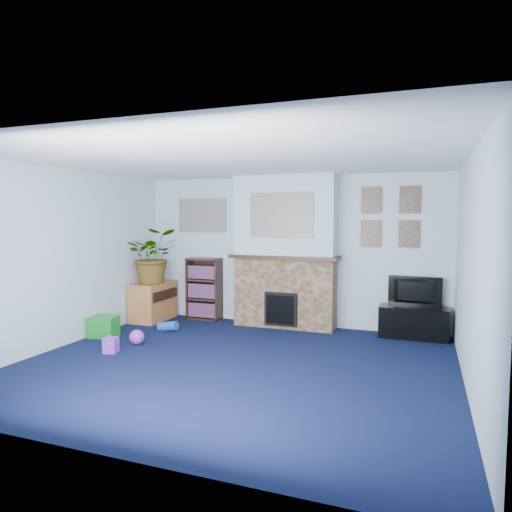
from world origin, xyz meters
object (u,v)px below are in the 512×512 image
at_px(bookshelf, 204,290).
at_px(sideboard, 153,300).
at_px(tv_stand, 413,322).
at_px(television, 414,292).

height_order(bookshelf, sideboard, bookshelf).
bearing_deg(sideboard, tv_stand, 4.13).
distance_m(bookshelf, sideboard, 0.88).
bearing_deg(television, sideboard, 8.07).
height_order(television, sideboard, television).
bearing_deg(television, tv_stand, 93.66).
distance_m(television, sideboard, 4.21).
bearing_deg(bookshelf, sideboard, -154.09).
relative_size(bookshelf, sideboard, 1.27).
relative_size(tv_stand, television, 1.28).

